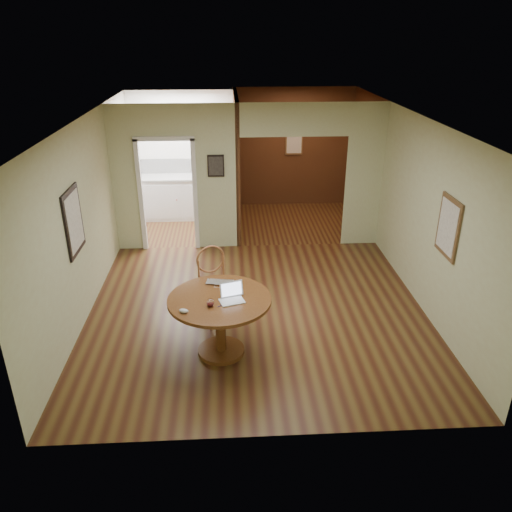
{
  "coord_description": "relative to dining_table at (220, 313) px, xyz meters",
  "views": [
    {
      "loc": [
        -0.39,
        -6.42,
        3.87
      ],
      "look_at": [
        -0.03,
        -0.2,
        1.01
      ],
      "focal_mm": 35.0,
      "sensor_mm": 36.0,
      "label": 1
    }
  ],
  "objects": [
    {
      "name": "kitchen_cabinet",
      "position": [
        -0.82,
        5.19,
        -0.13
      ],
      "size": [
        2.06,
        0.6,
        0.94
      ],
      "color": "white",
      "rests_on": "ground"
    },
    {
      "name": "closed_laptop",
      "position": [
        -0.0,
        0.34,
        0.22
      ],
      "size": [
        0.39,
        0.29,
        0.03
      ],
      "primitive_type": "imported",
      "rotation": [
        0.0,
        0.0,
        -0.16
      ],
      "color": "#BCBBC0",
      "rests_on": "dining_table"
    },
    {
      "name": "open_laptop",
      "position": [
        0.15,
        -0.04,
        0.27
      ],
      "size": [
        0.34,
        0.33,
        0.21
      ],
      "rotation": [
        0.0,
        0.0,
        0.3
      ],
      "color": "silver",
      "rests_on": "dining_table"
    },
    {
      "name": "pen",
      "position": [
        0.03,
        -0.18,
        0.21
      ],
      "size": [
        0.11,
        0.09,
        0.01
      ],
      "primitive_type": "cylinder",
      "rotation": [
        0.0,
        1.57,
        0.69
      ],
      "color": "#0B1251",
      "rests_on": "dining_table"
    },
    {
      "name": "mouse",
      "position": [
        -0.42,
        -0.33,
        0.23
      ],
      "size": [
        0.13,
        0.1,
        0.05
      ],
      "primitive_type": "ellipsoid",
      "rotation": [
        0.0,
        0.0,
        -0.35
      ],
      "color": "silver",
      "rests_on": "dining_table"
    },
    {
      "name": "floor",
      "position": [
        0.53,
        0.99,
        -0.6
      ],
      "size": [
        5.0,
        5.0,
        0.0
      ],
      "primitive_type": "plane",
      "color": "#411E12",
      "rests_on": "ground"
    },
    {
      "name": "chair",
      "position": [
        -0.09,
        0.91,
        0.01
      ],
      "size": [
        0.6,
        0.6,
        1.09
      ],
      "rotation": [
        0.0,
        0.0,
        0.37
      ],
      "color": "#945D34",
      "rests_on": "ground"
    },
    {
      "name": "wine_glass",
      "position": [
        -0.11,
        -0.2,
        0.26
      ],
      "size": [
        0.09,
        0.09,
        0.1
      ],
      "primitive_type": null,
      "color": "white",
      "rests_on": "dining_table"
    },
    {
      "name": "dining_table",
      "position": [
        0.0,
        0.0,
        0.0
      ],
      "size": [
        1.3,
        1.3,
        0.81
      ],
      "rotation": [
        0.0,
        0.0,
        -0.19
      ],
      "color": "brown",
      "rests_on": "ground"
    },
    {
      "name": "grocery_bag",
      "position": [
        -0.02,
        5.19,
        0.5
      ],
      "size": [
        0.36,
        0.32,
        0.32
      ],
      "primitive_type": "ellipsoid",
      "rotation": [
        0.0,
        0.0,
        -0.14
      ],
      "color": "#BAAF88",
      "rests_on": "kitchen_cabinet"
    },
    {
      "name": "room_shell",
      "position": [
        0.06,
        4.09,
        0.69
      ],
      "size": [
        5.2,
        7.5,
        5.0
      ],
      "color": "white",
      "rests_on": "ground"
    }
  ]
}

